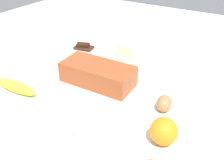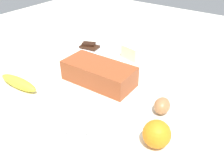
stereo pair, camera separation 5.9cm
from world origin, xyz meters
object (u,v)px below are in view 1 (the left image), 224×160
loaf_pan (98,74)px  banana (16,87)px  chocolate_plate (84,49)px  flour_bowl (86,129)px  egg_near_butter (164,103)px  orange_fruit (164,131)px  butter_block (128,51)px

loaf_pan → banana: size_ratio=1.49×
chocolate_plate → flour_bowl: bearing=127.6°
flour_bowl → egg_near_butter: size_ratio=2.10×
loaf_pan → flour_bowl: bearing=116.0°
loaf_pan → orange_fruit: (-0.33, 0.16, -0.00)m
orange_fruit → egg_near_butter: size_ratio=1.17×
butter_block → banana: bearing=64.8°
flour_bowl → egg_near_butter: bearing=-121.6°
banana → egg_near_butter: size_ratio=2.83×
banana → butter_block: 0.51m
chocolate_plate → banana: bearing=90.2°
orange_fruit → egg_near_butter: 0.15m
loaf_pan → butter_block: bearing=-90.1°
loaf_pan → butter_block: loaf_pan is taller
banana → butter_block: butter_block is taller
loaf_pan → butter_block: 0.26m
loaf_pan → chocolate_plate: 0.31m
butter_block → egg_near_butter: 0.40m
chocolate_plate → egg_near_butter: bearing=155.1°
banana → egg_near_butter: 0.54m
banana → orange_fruit: (-0.56, -0.04, 0.02)m
banana → orange_fruit: bearing=-175.6°
flour_bowl → orange_fruit: orange_fruit is taller
loaf_pan → egg_near_butter: bearing=173.4°
butter_block → chocolate_plate: butter_block is taller
loaf_pan → butter_block: size_ratio=3.15×
egg_near_butter → banana: bearing=19.7°
flour_bowl → butter_block: size_ratio=1.57×
chocolate_plate → butter_block: bearing=-167.6°
loaf_pan → chocolate_plate: size_ratio=2.18×
orange_fruit → chocolate_plate: size_ratio=0.60×
butter_block → loaf_pan: bearing=91.4°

